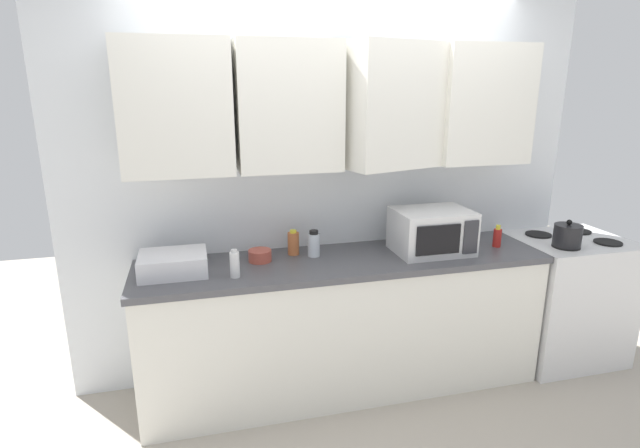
# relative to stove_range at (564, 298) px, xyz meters

# --- Properties ---
(wall_back_with_cabinets) EXTENTS (3.45, 0.50, 2.60)m
(wall_back_with_cabinets) POSITION_rel_stove_range_xyz_m (-1.67, 0.25, 1.13)
(wall_back_with_cabinets) COLOR white
(wall_back_with_cabinets) RESTS_ON ground_plane
(counter_run) EXTENTS (2.58, 0.63, 0.90)m
(counter_run) POSITION_rel_stove_range_xyz_m (-1.67, 0.02, -0.00)
(counter_run) COLOR white
(counter_run) RESTS_ON ground_plane
(stove_range) EXTENTS (0.76, 0.64, 0.91)m
(stove_range) POSITION_rel_stove_range_xyz_m (0.00, 0.00, 0.00)
(stove_range) COLOR silver
(stove_range) RESTS_ON ground_plane
(kettle) EXTENTS (0.18, 0.18, 0.18)m
(kettle) POSITION_rel_stove_range_xyz_m (-0.17, -0.14, 0.53)
(kettle) COLOR black
(kettle) RESTS_ON stove_range
(microwave) EXTENTS (0.48, 0.37, 0.28)m
(microwave) POSITION_rel_stove_range_xyz_m (-1.09, 0.00, 0.59)
(microwave) COLOR silver
(microwave) RESTS_ON counter_run
(dish_rack) EXTENTS (0.38, 0.30, 0.12)m
(dish_rack) POSITION_rel_stove_range_xyz_m (-2.71, 0.02, 0.51)
(dish_rack) COLOR silver
(dish_rack) RESTS_ON counter_run
(bottle_red_sauce) EXTENTS (0.05, 0.05, 0.15)m
(bottle_red_sauce) POSITION_rel_stove_range_xyz_m (-0.61, -0.01, 0.51)
(bottle_red_sauce) COLOR red
(bottle_red_sauce) RESTS_ON counter_run
(bottle_white_jar) EXTENTS (0.05, 0.05, 0.16)m
(bottle_white_jar) POSITION_rel_stove_range_xyz_m (-2.37, -0.13, 0.53)
(bottle_white_jar) COLOR white
(bottle_white_jar) RESTS_ON counter_run
(bottle_spice_jar) EXTENTS (0.07, 0.07, 0.16)m
(bottle_spice_jar) POSITION_rel_stove_range_xyz_m (-1.97, 0.18, 0.52)
(bottle_spice_jar) COLOR #BC6638
(bottle_spice_jar) RESTS_ON counter_run
(bottle_clear_tall) EXTENTS (0.08, 0.08, 0.17)m
(bottle_clear_tall) POSITION_rel_stove_range_xyz_m (-1.85, 0.11, 0.53)
(bottle_clear_tall) COLOR silver
(bottle_clear_tall) RESTS_ON counter_run
(bowl_ceramic_small) EXTENTS (0.14, 0.14, 0.07)m
(bowl_ceramic_small) POSITION_rel_stove_range_xyz_m (-2.19, 0.10, 0.48)
(bowl_ceramic_small) COLOR #B24C3D
(bowl_ceramic_small) RESTS_ON counter_run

